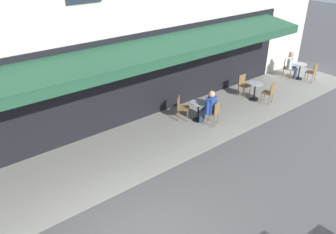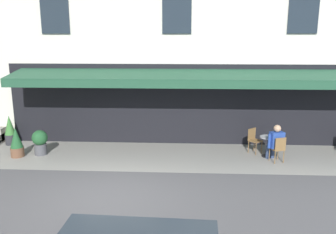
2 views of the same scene
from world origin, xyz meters
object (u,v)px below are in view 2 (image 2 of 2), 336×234
at_px(cafe_table_streetside, 268,144).
at_px(potted_plant_mid_terrace, 10,131).
at_px(cafe_chair_wicker_by_window, 254,138).
at_px(cafe_chair_wicker_corner_left, 278,147).
at_px(potted_plant_under_sign, 40,141).
at_px(seated_patron_in_blue, 275,141).
at_px(potted_plant_entrance_left, 17,143).

height_order(cafe_table_streetside, potted_plant_mid_terrace, potted_plant_mid_terrace).
bearing_deg(cafe_chair_wicker_by_window, potted_plant_mid_terrace, -2.97).
distance_m(cafe_chair_wicker_corner_left, potted_plant_mid_terrace, 10.30).
bearing_deg(cafe_chair_wicker_corner_left, potted_plant_under_sign, -2.73).
distance_m(seated_patron_in_blue, potted_plant_mid_terrace, 10.20).
xyz_separation_m(cafe_table_streetside, potted_plant_under_sign, (8.27, 0.19, 0.01)).
relative_size(cafe_table_streetside, potted_plant_under_sign, 0.81).
bearing_deg(cafe_chair_wicker_by_window, seated_patron_in_blue, 123.16).
bearing_deg(seated_patron_in_blue, cafe_chair_wicker_corner_left, 109.71).
height_order(seated_patron_in_blue, potted_plant_entrance_left, seated_patron_in_blue).
relative_size(cafe_chair_wicker_corner_left, potted_plant_under_sign, 0.99).
bearing_deg(potted_plant_mid_terrace, potted_plant_entrance_left, 123.89).
distance_m(cafe_table_streetside, cafe_chair_wicker_corner_left, 0.63).
distance_m(cafe_chair_wicker_by_window, potted_plant_mid_terrace, 9.56).
bearing_deg(potted_plant_under_sign, cafe_chair_wicker_by_window, -175.19).
relative_size(cafe_chair_wicker_by_window, potted_plant_under_sign, 0.99).
xyz_separation_m(cafe_chair_wicker_corner_left, seated_patron_in_blue, (0.07, -0.20, 0.15)).
xyz_separation_m(potted_plant_entrance_left, potted_plant_mid_terrace, (0.96, -1.42, 0.06)).
bearing_deg(potted_plant_mid_terrace, cafe_chair_wicker_corner_left, 171.29).
xyz_separation_m(cafe_chair_wicker_by_window, potted_plant_entrance_left, (8.59, 0.93, -0.03)).
height_order(cafe_chair_wicker_by_window, potted_plant_entrance_left, potted_plant_entrance_left).
height_order(cafe_chair_wicker_corner_left, cafe_chair_wicker_by_window, same).
distance_m(cafe_table_streetside, potted_plant_mid_terrace, 10.02).
bearing_deg(cafe_table_streetside, cafe_chair_wicker_corner_left, 109.71).
distance_m(cafe_chair_wicker_corner_left, potted_plant_entrance_left, 9.23).
bearing_deg(seated_patron_in_blue, cafe_chair_wicker_by_window, -56.84).
bearing_deg(potted_plant_mid_terrace, cafe_chair_wicker_by_window, 177.03).
height_order(cafe_table_streetside, potted_plant_entrance_left, potted_plant_entrance_left).
bearing_deg(potted_plant_entrance_left, potted_plant_mid_terrace, -56.11).
relative_size(cafe_chair_wicker_by_window, potted_plant_mid_terrace, 0.77).
distance_m(cafe_chair_wicker_by_window, potted_plant_under_sign, 7.87).
height_order(cafe_chair_wicker_by_window, potted_plant_mid_terrace, potted_plant_mid_terrace).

